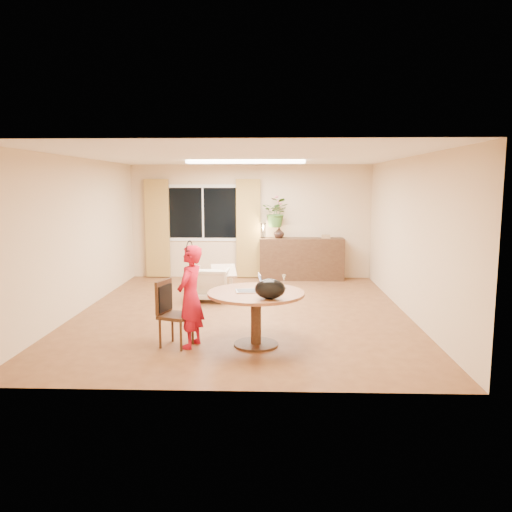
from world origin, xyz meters
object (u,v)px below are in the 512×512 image
(child, at_px, (190,297))
(sideboard, at_px, (302,259))
(dining_chair, at_px, (176,314))
(dining_table, at_px, (256,303))
(armchair, at_px, (212,284))

(child, bearing_deg, sideboard, 175.40)
(dining_chair, height_order, sideboard, sideboard)
(dining_table, distance_m, child, 0.87)
(armchair, relative_size, sideboard, 0.37)
(dining_table, height_order, child, child)
(dining_table, distance_m, armchair, 2.80)
(armchair, bearing_deg, sideboard, -125.38)
(child, bearing_deg, armchair, -163.63)
(dining_table, xyz_separation_m, child, (-0.87, -0.07, 0.10))
(dining_table, xyz_separation_m, dining_chair, (-1.06, -0.07, -0.13))
(armchair, xyz_separation_m, sideboard, (1.80, 2.12, 0.16))
(dining_chair, height_order, child, child)
(armchair, height_order, sideboard, sideboard)
(dining_table, relative_size, armchair, 1.87)
(child, distance_m, sideboard, 5.13)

